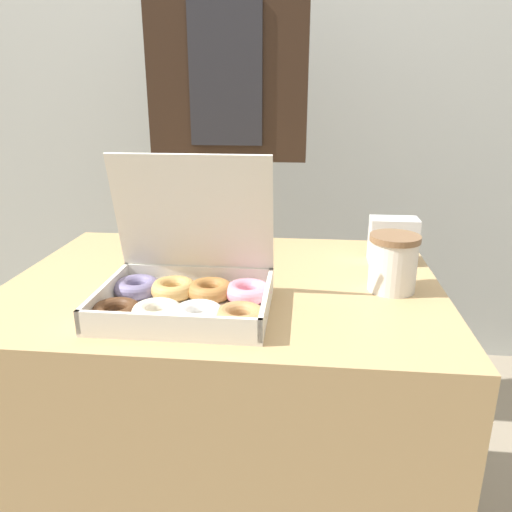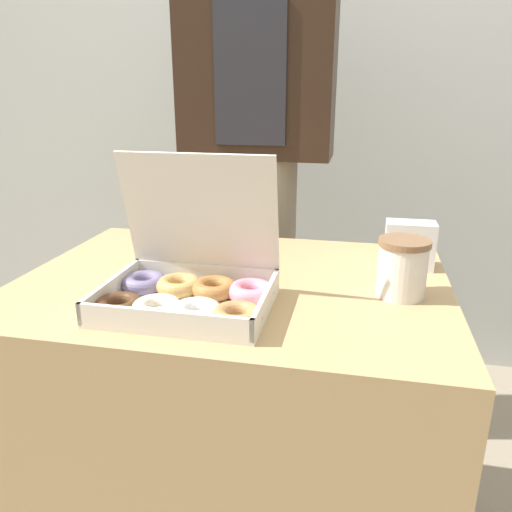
# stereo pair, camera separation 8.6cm
# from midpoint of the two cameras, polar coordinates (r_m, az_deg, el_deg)

# --- Properties ---
(wall_back) EXTENTS (10.00, 0.05, 2.60)m
(wall_back) POSITION_cam_midpoint_polar(r_m,az_deg,el_deg) (2.12, 0.22, 22.98)
(wall_back) COLOR #B2B7B2
(wall_back) RESTS_ON ground_plane
(table) EXTENTS (0.90, 0.65, 0.75)m
(table) POSITION_cam_midpoint_polar(r_m,az_deg,el_deg) (1.24, -5.44, -19.24)
(table) COLOR tan
(table) RESTS_ON ground_plane
(donut_box) EXTENTS (0.34, 0.24, 0.27)m
(donut_box) POSITION_cam_midpoint_polar(r_m,az_deg,el_deg) (0.92, -10.60, -3.75)
(donut_box) COLOR white
(donut_box) RESTS_ON table
(coffee_cup) EXTENTS (0.10, 0.10, 0.11)m
(coffee_cup) POSITION_cam_midpoint_polar(r_m,az_deg,el_deg) (1.00, 13.07, -0.79)
(coffee_cup) COLOR silver
(coffee_cup) RESTS_ON table
(napkin_holder) EXTENTS (0.11, 0.06, 0.10)m
(napkin_holder) POSITION_cam_midpoint_polar(r_m,az_deg,el_deg) (1.17, 13.39, 1.71)
(napkin_holder) COLOR silver
(napkin_holder) RESTS_ON table
(person_customer) EXTENTS (0.45, 0.25, 1.73)m
(person_customer) POSITION_cam_midpoint_polar(r_m,az_deg,el_deg) (1.56, -4.30, 10.67)
(person_customer) COLOR gray
(person_customer) RESTS_ON ground_plane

